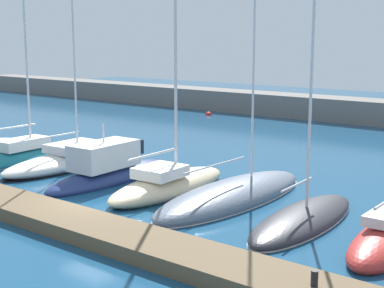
# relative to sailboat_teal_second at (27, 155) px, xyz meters

# --- Properties ---
(ground_plane) EXTENTS (120.00, 120.00, 0.00)m
(ground_plane) POSITION_rel_sailboat_teal_second_xyz_m (11.02, -4.43, -0.29)
(ground_plane) COLOR navy
(dock_pier) EXTENTS (34.11, 2.24, 0.54)m
(dock_pier) POSITION_rel_sailboat_teal_second_xyz_m (11.02, -6.58, -0.02)
(dock_pier) COLOR brown
(dock_pier) RESTS_ON ground_plane
(breakwater_seawall) EXTENTS (108.00, 3.38, 1.99)m
(breakwater_seawall) POSITION_rel_sailboat_teal_second_xyz_m (11.02, 26.87, 0.71)
(breakwater_seawall) COLOR slate
(breakwater_seawall) RESTS_ON ground_plane
(sailboat_teal_second) EXTENTS (3.18, 9.38, 17.34)m
(sailboat_teal_second) POSITION_rel_sailboat_teal_second_xyz_m (0.00, 0.00, 0.00)
(sailboat_teal_second) COLOR #19707F
(sailboat_teal_second) RESTS_ON ground_plane
(sailboat_ivory_third) EXTENTS (3.17, 9.13, 13.93)m
(sailboat_ivory_third) POSITION_rel_sailboat_teal_second_xyz_m (3.43, 0.45, 0.08)
(sailboat_ivory_third) COLOR silver
(sailboat_ivory_third) RESTS_ON ground_plane
(motorboat_navy_fourth) EXTENTS (2.78, 8.50, 3.35)m
(motorboat_navy_fourth) POSITION_rel_sailboat_teal_second_xyz_m (7.46, -0.36, 0.20)
(motorboat_navy_fourth) COLOR navy
(motorboat_navy_fourth) RESTS_ON ground_plane
(sailboat_sand_fifth) EXTENTS (2.84, 7.93, 15.99)m
(sailboat_sand_fifth) POSITION_rel_sailboat_teal_second_xyz_m (11.37, -0.29, 0.18)
(sailboat_sand_fifth) COLOR beige
(sailboat_sand_fifth) RESTS_ON ground_plane
(sailboat_slate_sixth) EXTENTS (3.20, 10.23, 17.48)m
(sailboat_slate_sixth) POSITION_rel_sailboat_teal_second_xyz_m (14.47, 0.51, -0.07)
(sailboat_slate_sixth) COLOR slate
(sailboat_slate_sixth) RESTS_ON ground_plane
(sailboat_charcoal_seventh) EXTENTS (2.75, 7.93, 14.55)m
(sailboat_charcoal_seventh) POSITION_rel_sailboat_teal_second_xyz_m (18.48, -0.48, -0.08)
(sailboat_charcoal_seventh) COLOR #2D2D33
(sailboat_charcoal_seventh) RESTS_ON ground_plane
(mooring_buoy_red) EXTENTS (0.64, 0.64, 0.64)m
(mooring_buoy_red) POSITION_rel_sailboat_teal_second_xyz_m (-3.44, 22.63, -0.29)
(mooring_buoy_red) COLOR red
(mooring_buoy_red) RESTS_ON ground_plane
(dock_bollard) EXTENTS (0.20, 0.20, 0.44)m
(dock_bollard) POSITION_rel_sailboat_teal_second_xyz_m (21.98, -6.58, 0.47)
(dock_bollard) COLOR black
(dock_bollard) RESTS_ON dock_pier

